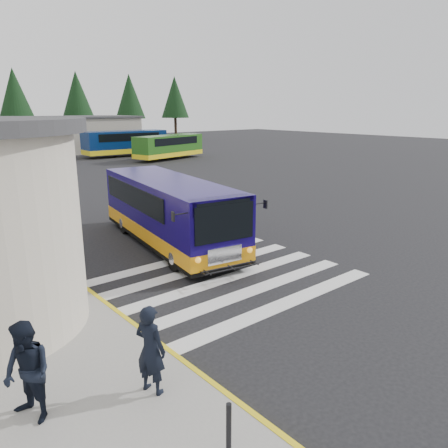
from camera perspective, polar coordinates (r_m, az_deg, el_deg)
ground at (r=14.46m, az=-0.96°, el=-5.99°), size 140.00×140.00×0.00m
curb_strip at (r=16.00m, az=-21.77°, el=-4.71°), size 0.12×34.00×0.16m
crosswalk at (r=13.59m, az=-0.47°, el=-7.38°), size 8.00×5.35×0.01m
depot_building at (r=54.55m, az=-24.95°, el=10.38°), size 26.40×8.40×4.20m
tree_line at (r=62.30m, az=-27.23°, el=14.85°), size 58.40×4.40×10.00m
transit_bus at (r=16.90m, az=-7.13°, el=1.31°), size 4.12×9.26×2.54m
pedestrian_a at (r=8.21m, az=-9.58°, el=-15.85°), size 0.60×0.72×1.69m
pedestrian_b at (r=8.11m, az=-24.28°, el=-17.28°), size 0.90×1.02×1.74m
bollard at (r=6.95m, az=0.62°, el=-25.67°), size 0.08×0.08×0.99m
far_bus_a at (r=49.81m, az=-12.78°, el=10.40°), size 9.19×2.80×2.35m
far_bus_b at (r=45.93m, az=-7.21°, el=10.10°), size 8.49×4.23×2.11m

